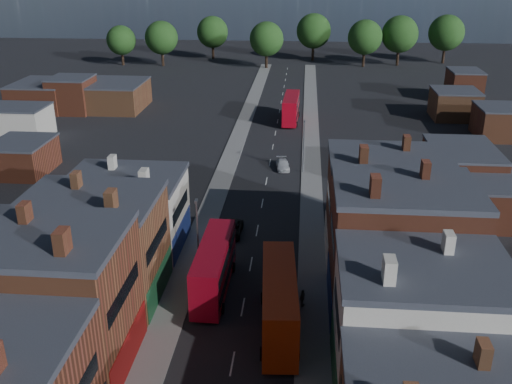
% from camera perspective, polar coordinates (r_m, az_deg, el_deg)
% --- Properties ---
extents(pavement_west, '(3.00, 200.00, 0.12)m').
position_cam_1_polar(pavement_west, '(77.72, -4.04, -0.35)').
color(pavement_west, gray).
rests_on(pavement_west, ground).
extents(pavement_east, '(3.00, 200.00, 0.12)m').
position_cam_1_polar(pavement_east, '(76.87, 5.58, -0.67)').
color(pavement_east, gray).
rests_on(pavement_east, ground).
extents(lamp_post_2, '(0.25, 0.70, 8.12)m').
position_cam_1_polar(lamp_post_2, '(57.69, -5.88, -3.91)').
color(lamp_post_2, slate).
rests_on(lamp_post_2, ground).
extents(lamp_post_3, '(0.25, 0.70, 8.12)m').
position_cam_1_polar(lamp_post_3, '(84.61, 4.79, 4.93)').
color(lamp_post_3, slate).
rests_on(lamp_post_3, ground).
extents(bus_0, '(3.05, 11.65, 5.02)m').
position_cam_1_polar(bus_0, '(55.30, -4.23, -7.45)').
color(bus_0, '#A0091C').
rests_on(bus_0, ground).
extents(bus_1, '(3.81, 12.72, 5.42)m').
position_cam_1_polar(bus_1, '(49.76, 2.33, -10.87)').
color(bus_1, red).
rests_on(bus_1, ground).
extents(bus_2, '(3.29, 11.88, 5.10)m').
position_cam_1_polar(bus_2, '(112.26, 3.52, 8.40)').
color(bus_2, '#AF0717').
rests_on(bus_2, ground).
extents(car_2, '(2.43, 5.03, 1.38)m').
position_cam_1_polar(car_2, '(66.81, -2.46, -3.75)').
color(car_2, black).
rests_on(car_2, ground).
extents(car_3, '(2.48, 4.82, 1.34)m').
position_cam_1_polar(car_3, '(87.29, 2.68, 2.75)').
color(car_3, silver).
rests_on(car_3, ground).
extents(ped_3, '(0.84, 1.10, 1.71)m').
position_cam_1_polar(ped_3, '(53.92, 4.67, -10.49)').
color(ped_3, '#635E54').
rests_on(ped_3, pavement_east).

